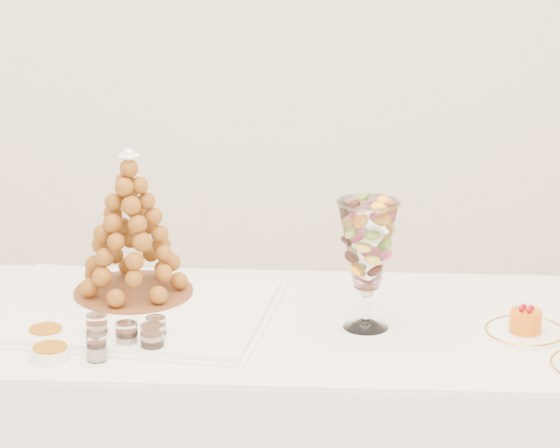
{
  "coord_description": "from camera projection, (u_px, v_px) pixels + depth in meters",
  "views": [
    {
      "loc": [
        0.01,
        -2.76,
        1.92
      ],
      "look_at": [
        0.03,
        0.22,
        0.94
      ],
      "focal_mm": 85.0,
      "sensor_mm": 36.0,
      "label": 1
    }
  ],
  "objects": [
    {
      "name": "lace_tray",
      "position": [
        129.0,
        311.0,
        3.25
      ],
      "size": [
        0.75,
        0.62,
        0.02
      ],
      "primitive_type": "cube",
      "rotation": [
        0.0,
        0.0,
        -0.2
      ],
      "color": "white",
      "rests_on": "buffet_table"
    },
    {
      "name": "ramekin_back",
      "position": [
        46.0,
        335.0,
        3.1
      ],
      "size": [
        0.09,
        0.09,
        0.03
      ],
      "primitive_type": "cylinder",
      "color": "white",
      "rests_on": "buffet_table"
    },
    {
      "name": "mousse_cake",
      "position": [
        526.0,
        321.0,
        3.12
      ],
      "size": [
        0.08,
        0.08,
        0.07
      ],
      "color": "orange",
      "rests_on": "cake_plate"
    },
    {
      "name": "verrine_c",
      "position": [
        156.0,
        330.0,
        3.08
      ],
      "size": [
        0.06,
        0.06,
        0.06
      ],
      "primitive_type": "cylinder",
      "rotation": [
        0.0,
        0.0,
        -0.25
      ],
      "color": "white",
      "rests_on": "buffet_table"
    },
    {
      "name": "croquembouche",
      "position": [
        131.0,
        224.0,
        3.28
      ],
      "size": [
        0.3,
        0.3,
        0.37
      ],
      "rotation": [
        0.0,
        0.0,
        -0.05
      ],
      "color": "brown",
      "rests_on": "lace_tray"
    },
    {
      "name": "verrine_d",
      "position": [
        97.0,
        347.0,
        2.99
      ],
      "size": [
        0.05,
        0.05,
        0.06
      ],
      "primitive_type": "cylinder",
      "rotation": [
        0.0,
        0.0,
        -0.17
      ],
      "color": "white",
      "rests_on": "buffet_table"
    },
    {
      "name": "ramekin_front",
      "position": [
        50.0,
        354.0,
        3.0
      ],
      "size": [
        0.09,
        0.09,
        0.03
      ],
      "primitive_type": "cylinder",
      "color": "white",
      "rests_on": "buffet_table"
    },
    {
      "name": "cake_plate",
      "position": [
        525.0,
        332.0,
        3.14
      ],
      "size": [
        0.2,
        0.2,
        0.01
      ],
      "primitive_type": "cylinder",
      "color": "white",
      "rests_on": "buffet_table"
    },
    {
      "name": "verrine_a",
      "position": [
        97.0,
        329.0,
        3.08
      ],
      "size": [
        0.06,
        0.06,
        0.07
      ],
      "primitive_type": "cylinder",
      "rotation": [
        0.0,
        0.0,
        -0.26
      ],
      "color": "white",
      "rests_on": "buffet_table"
    },
    {
      "name": "verrine_e",
      "position": [
        152.0,
        340.0,
        3.01
      ],
      "size": [
        0.07,
        0.07,
        0.07
      ],
      "primitive_type": "cylinder",
      "rotation": [
        0.0,
        0.0,
        -0.32
      ],
      "color": "white",
      "rests_on": "buffet_table"
    },
    {
      "name": "verrine_b",
      "position": [
        127.0,
        337.0,
        3.04
      ],
      "size": [
        0.06,
        0.06,
        0.07
      ],
      "primitive_type": "cylinder",
      "rotation": [
        0.0,
        0.0,
        -0.33
      ],
      "color": "white",
      "rests_on": "buffet_table"
    },
    {
      "name": "macaron_vase",
      "position": [
        367.0,
        246.0,
        3.12
      ],
      "size": [
        0.14,
        0.14,
        0.31
      ],
      "color": "white",
      "rests_on": "buffet_table"
    }
  ]
}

